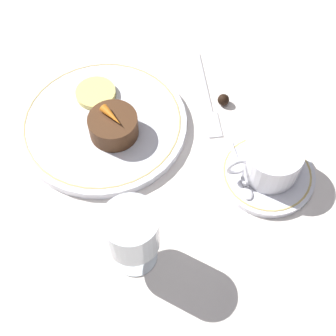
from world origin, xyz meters
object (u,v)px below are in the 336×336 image
Objects in this scene: dinner_plate at (103,123)px; dessert_cake at (113,126)px; coffee_cup at (271,160)px; fork at (208,102)px; wine_glass at (132,232)px.

dessert_cake is (-0.01, 0.03, 0.02)m from dinner_plate.
coffee_cup is 0.24m from dessert_cake.
fork is at bearing -168.90° from dessert_cake.
coffee_cup is 0.60× the size of fork.
wine_glass is at bearing 53.24° from fork.
dinner_plate is 3.52× the size of dessert_cake.
wine_glass reaches higher than fork.
fork is (-0.18, -0.00, -0.01)m from dinner_plate.
dinner_plate is at bearing 1.45° from fork.
dinner_plate is 2.38× the size of coffee_cup.
wine_glass is at bearing 19.90° from coffee_cup.
dessert_cake reaches higher than dinner_plate.
fork is (-0.17, -0.23, -0.07)m from wine_glass.
fork is at bearing -126.76° from wine_glass.
wine_glass is (0.22, 0.08, 0.04)m from coffee_cup.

